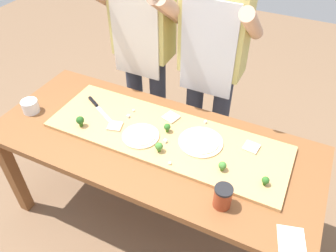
{
  "coord_description": "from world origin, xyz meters",
  "views": [
    {
      "loc": [
        0.67,
        -1.19,
        2.04
      ],
      "look_at": [
        0.05,
        0.11,
        0.79
      ],
      "focal_mm": 35.47,
      "sensor_mm": 36.0,
      "label": 1
    }
  ],
  "objects_px": {
    "pizza_slice_far_left": "(171,117)",
    "cheese_crumble_d": "(205,122)",
    "broccoli_floret_front_right": "(159,147)",
    "cheese_crumble_b": "(170,163)",
    "pizza_whole_cheese_artichoke": "(201,142)",
    "broccoli_floret_center_left": "(167,127)",
    "prep_table": "(153,152)",
    "pizza_slice_near_right": "(115,126)",
    "pizza_slice_center": "(251,147)",
    "cheese_crumble_a": "(128,116)",
    "cook_left": "(143,41)",
    "cheese_crumble_c": "(133,111)",
    "broccoli_floret_front_left": "(265,180)",
    "chefs_knife": "(97,106)",
    "broccoli_floret_back_mid": "(222,166)",
    "pizza_whole_white_garlic": "(141,136)",
    "flour_cup": "(31,107)",
    "sauce_jar": "(223,197)",
    "cheese_crumble_e": "(165,141)",
    "broccoli_floret_front_mid": "(80,121)",
    "cook_right": "(212,57)",
    "recipe_note": "(292,242)"
  },
  "relations": [
    {
      "from": "pizza_whole_white_garlic",
      "to": "pizza_whole_cheese_artichoke",
      "type": "height_order",
      "value": "same"
    },
    {
      "from": "sauce_jar",
      "to": "recipe_note",
      "type": "distance_m",
      "value": 0.34
    },
    {
      "from": "pizza_whole_cheese_artichoke",
      "to": "pizza_slice_center",
      "type": "xyz_separation_m",
      "value": [
        0.26,
        0.08,
        -0.0
      ]
    },
    {
      "from": "prep_table",
      "to": "cheese_crumble_c",
      "type": "relative_size",
      "value": 156.39
    },
    {
      "from": "pizza_whole_white_garlic",
      "to": "cheese_crumble_c",
      "type": "xyz_separation_m",
      "value": [
        -0.15,
        0.18,
        -0.0
      ]
    },
    {
      "from": "pizza_slice_center",
      "to": "cheese_crumble_b",
      "type": "bearing_deg",
      "value": -139.26
    },
    {
      "from": "cheese_crumble_c",
      "to": "pizza_whole_white_garlic",
      "type": "bearing_deg",
      "value": -49.96
    },
    {
      "from": "cook_right",
      "to": "cook_left",
      "type": "bearing_deg",
      "value": 180.0
    },
    {
      "from": "broccoli_floret_front_right",
      "to": "cheese_crumble_a",
      "type": "relative_size",
      "value": 3.54
    },
    {
      "from": "chefs_knife",
      "to": "broccoli_floret_center_left",
      "type": "distance_m",
      "value": 0.51
    },
    {
      "from": "cheese_crumble_e",
      "to": "recipe_note",
      "type": "distance_m",
      "value": 0.8
    },
    {
      "from": "broccoli_floret_back_mid",
      "to": "flour_cup",
      "type": "bearing_deg",
      "value": -178.32
    },
    {
      "from": "cook_left",
      "to": "cheese_crumble_d",
      "type": "bearing_deg",
      "value": -30.2
    },
    {
      "from": "cheese_crumble_b",
      "to": "cook_right",
      "type": "height_order",
      "value": "cook_right"
    },
    {
      "from": "pizza_slice_near_right",
      "to": "broccoli_floret_front_mid",
      "type": "relative_size",
      "value": 1.17
    },
    {
      "from": "recipe_note",
      "to": "sauce_jar",
      "type": "bearing_deg",
      "value": 171.36
    },
    {
      "from": "pizza_slice_far_left",
      "to": "cheese_crumble_d",
      "type": "xyz_separation_m",
      "value": [
        0.2,
        0.05,
        0.0
      ]
    },
    {
      "from": "pizza_slice_center",
      "to": "cheese_crumble_a",
      "type": "bearing_deg",
      "value": -175.03
    },
    {
      "from": "pizza_whole_cheese_artichoke",
      "to": "broccoli_floret_front_right",
      "type": "bearing_deg",
      "value": -138.53
    },
    {
      "from": "broccoli_floret_front_left",
      "to": "cheese_crumble_b",
      "type": "distance_m",
      "value": 0.48
    },
    {
      "from": "cheese_crumble_d",
      "to": "sauce_jar",
      "type": "height_order",
      "value": "sauce_jar"
    },
    {
      "from": "pizza_slice_far_left",
      "to": "broccoli_floret_center_left",
      "type": "bearing_deg",
      "value": -74.68
    },
    {
      "from": "cook_right",
      "to": "cheese_crumble_d",
      "type": "bearing_deg",
      "value": -72.94
    },
    {
      "from": "broccoli_floret_front_right",
      "to": "cheese_crumble_a",
      "type": "height_order",
      "value": "broccoli_floret_front_right"
    },
    {
      "from": "pizza_slice_near_right",
      "to": "sauce_jar",
      "type": "distance_m",
      "value": 0.77
    },
    {
      "from": "cook_left",
      "to": "cheese_crumble_c",
      "type": "bearing_deg",
      "value": -69.44
    },
    {
      "from": "broccoli_floret_front_right",
      "to": "sauce_jar",
      "type": "relative_size",
      "value": 0.48
    },
    {
      "from": "broccoli_floret_front_left",
      "to": "recipe_note",
      "type": "distance_m",
      "value": 0.3
    },
    {
      "from": "broccoli_floret_back_mid",
      "to": "cook_left",
      "type": "relative_size",
      "value": 0.03
    },
    {
      "from": "broccoli_floret_front_left",
      "to": "flour_cup",
      "type": "distance_m",
      "value": 1.46
    },
    {
      "from": "broccoli_floret_center_left",
      "to": "broccoli_floret_front_mid",
      "type": "height_order",
      "value": "broccoli_floret_front_mid"
    },
    {
      "from": "broccoli_floret_front_right",
      "to": "cheese_crumble_d",
      "type": "distance_m",
      "value": 0.36
    },
    {
      "from": "chefs_knife",
      "to": "broccoli_floret_front_right",
      "type": "height_order",
      "value": "broccoli_floret_front_right"
    },
    {
      "from": "prep_table",
      "to": "cheese_crumble_a",
      "type": "relative_size",
      "value": 115.63
    },
    {
      "from": "prep_table",
      "to": "pizza_slice_near_right",
      "type": "xyz_separation_m",
      "value": [
        -0.24,
        -0.01,
        0.12
      ]
    },
    {
      "from": "cheese_crumble_c",
      "to": "pizza_slice_near_right",
      "type": "bearing_deg",
      "value": -97.99
    },
    {
      "from": "chefs_knife",
      "to": "cheese_crumble_a",
      "type": "distance_m",
      "value": 0.24
    },
    {
      "from": "cheese_crumble_e",
      "to": "sauce_jar",
      "type": "bearing_deg",
      "value": -30.36
    },
    {
      "from": "chefs_knife",
      "to": "broccoli_floret_back_mid",
      "type": "distance_m",
      "value": 0.9
    },
    {
      "from": "broccoli_floret_front_right",
      "to": "cheese_crumble_b",
      "type": "height_order",
      "value": "broccoli_floret_front_right"
    },
    {
      "from": "broccoli_floret_center_left",
      "to": "pizza_whole_cheese_artichoke",
      "type": "bearing_deg",
      "value": -0.85
    },
    {
      "from": "pizza_whole_cheese_artichoke",
      "to": "broccoli_floret_center_left",
      "type": "height_order",
      "value": "broccoli_floret_center_left"
    },
    {
      "from": "broccoli_floret_front_left",
      "to": "cheese_crumble_e",
      "type": "bearing_deg",
      "value": 174.67
    },
    {
      "from": "recipe_note",
      "to": "cook_left",
      "type": "relative_size",
      "value": 0.09
    },
    {
      "from": "prep_table",
      "to": "broccoli_floret_front_right",
      "type": "height_order",
      "value": "broccoli_floret_front_right"
    },
    {
      "from": "cheese_crumble_a",
      "to": "pizza_whole_white_garlic",
      "type": "bearing_deg",
      "value": -37.81
    },
    {
      "from": "broccoli_floret_back_mid",
      "to": "prep_table",
      "type": "bearing_deg",
      "value": 172.57
    },
    {
      "from": "broccoli_floret_front_mid",
      "to": "sauce_jar",
      "type": "height_order",
      "value": "sauce_jar"
    },
    {
      "from": "broccoli_floret_front_left",
      "to": "broccoli_floret_back_mid",
      "type": "height_order",
      "value": "broccoli_floret_back_mid"
    },
    {
      "from": "pizza_slice_near_right",
      "to": "cheese_crumble_a",
      "type": "xyz_separation_m",
      "value": [
        0.02,
        0.11,
        0.0
      ]
    }
  ]
}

